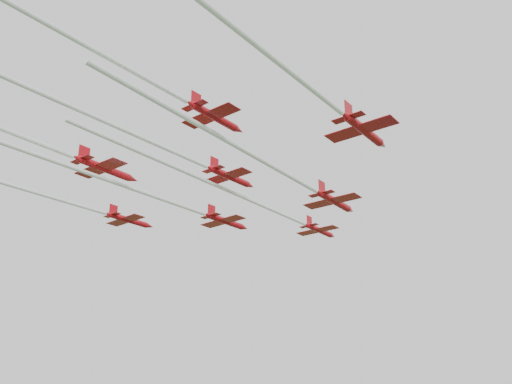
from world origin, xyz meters
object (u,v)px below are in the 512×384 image
Objects in this scene: jet_row3_mid at (188,158)px; jet_row4_left at (40,144)px; jet_row2_right at (291,177)px; jet_row3_right at (295,75)px; jet_row2_left at (154,196)px; jet_lead at (267,208)px; jet_row3_left at (42,195)px; jet_row4_right at (81,43)px.

jet_row3_mid is 0.89× the size of jet_row4_left.
jet_row4_left reaches higher than jet_row2_right.
jet_row3_right reaches higher than jet_row2_right.
jet_row2_right reaches higher than jet_row2_left.
jet_row3_mid is at bearing -140.74° from jet_row2_right.
jet_lead is 20.87m from jet_row2_left.
jet_row3_right is 1.30× the size of jet_row4_left.
jet_lead is 1.01× the size of jet_row2_left.
jet_lead is 39.85m from jet_row4_left.
jet_row3_mid is (9.20, -2.24, 3.25)m from jet_row2_left.
jet_row3_left is (-14.40, -10.39, 0.37)m from jet_row2_left.
jet_row4_left is (-36.22, -7.30, -0.64)m from jet_row3_right.
jet_row2_left is 17.76m from jet_row3_left.
jet_row4_left is (-1.76, -19.51, 2.04)m from jet_row2_left.
jet_row3_right is 22.49m from jet_row4_right.
jet_row3_right is at bearing 56.53° from jet_row4_right.
jet_row2_left is (-8.43, -19.02, -1.74)m from jet_lead.
jet_lead is 1.28× the size of jet_row4_left.
jet_row3_left is at bearing -153.28° from jet_row2_right.
jet_row4_right is at bearing -89.53° from jet_row2_right.
jet_row4_right is (0.30, -37.91, 1.44)m from jet_row2_right.
jet_row3_left is (-22.83, -29.41, -1.37)m from jet_lead.
jet_row2_right is 0.87× the size of jet_row3_right.
jet_row3_right is at bearing -18.44° from jet_row3_mid.
jet_row3_left is 41.03m from jet_row4_right.
jet_row3_right is (25.26, -9.97, -0.57)m from jet_row3_mid.
jet_row2_left is 37.26m from jet_row4_right.
jet_row2_right reaches higher than jet_row3_left.
jet_row3_right is at bearing -48.55° from jet_lead.
jet_row4_left is (-22.81, -26.95, 1.50)m from jet_row2_right.
jet_row2_left is at bearing -160.52° from jet_row2_right.
jet_row3_mid is at bearing -86.29° from jet_lead.
jet_row4_right is (12.15, -28.23, -1.27)m from jet_row3_mid.
jet_row4_right reaches higher than jet_row2_right.
jet_row2_left is at bearing 161.13° from jet_row3_right.
jet_row2_right is (12.62, -11.58, -1.20)m from jet_lead.
jet_row3_right is (26.03, -31.23, 0.94)m from jet_lead.
jet_row3_right is at bearing 12.97° from jet_row4_left.
jet_row2_right is (21.05, 7.44, 0.54)m from jet_row2_left.
jet_row3_right reaches higher than jet_row2_left.
jet_row2_right is at bearing 42.34° from jet_row3_mid.
jet_row2_right is 0.84× the size of jet_row4_right.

